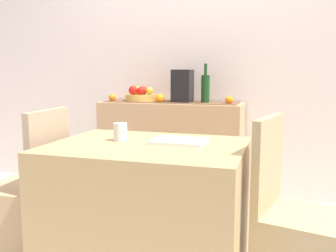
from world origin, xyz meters
name	(u,v)px	position (x,y,z in m)	size (l,w,h in m)	color
ground_plane	(161,245)	(0.00, 0.00, -0.01)	(6.40, 6.40, 0.02)	beige
room_wall_rear	(202,45)	(0.00, 1.18, 1.35)	(6.40, 0.06, 2.70)	silver
sideboard_console	(171,150)	(-0.21, 0.92, 0.42)	(1.23, 0.42, 0.85)	tan
table_runner	(171,102)	(-0.21, 0.92, 0.85)	(1.15, 0.32, 0.01)	brown
fruit_bowl	(140,98)	(-0.49, 0.92, 0.88)	(0.27, 0.27, 0.06)	gold
apple_upper	(144,90)	(-0.48, 0.96, 0.95)	(0.07, 0.07, 0.07)	red
apple_center	(133,90)	(-0.54, 0.86, 0.95)	(0.08, 0.08, 0.08)	red
apple_right	(137,90)	(-0.54, 0.96, 0.95)	(0.07, 0.07, 0.07)	gold
apple_front	(150,91)	(-0.41, 0.92, 0.94)	(0.07, 0.07, 0.07)	gold
apple_rear	(141,91)	(-0.47, 0.88, 0.95)	(0.07, 0.07, 0.07)	red
wine_bottle	(205,88)	(0.09, 0.92, 0.97)	(0.07, 0.07, 0.33)	#18401A
coffee_maker	(183,86)	(-0.11, 0.92, 0.99)	(0.16, 0.18, 0.28)	black
orange_loose_far	(160,98)	(-0.29, 0.84, 0.89)	(0.08, 0.08, 0.08)	orange
orange_loose_end	(229,100)	(0.30, 0.88, 0.88)	(0.07, 0.07, 0.07)	orange
orange_loose_mid	(112,97)	(-0.75, 0.88, 0.88)	(0.07, 0.07, 0.07)	orange
dining_table	(148,212)	(0.05, -0.40, 0.37)	(1.00, 0.75, 0.74)	tan
open_book	(179,141)	(0.20, -0.32, 0.75)	(0.28, 0.21, 0.02)	white
coffee_cup	(120,132)	(-0.12, -0.35, 0.79)	(0.07, 0.07, 0.10)	silver
chair_near_window	(28,215)	(-0.71, -0.39, 0.27)	(0.41, 0.41, 0.90)	tan
chair_by_corner	(299,250)	(0.82, -0.39, 0.27)	(0.48, 0.48, 0.90)	tan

